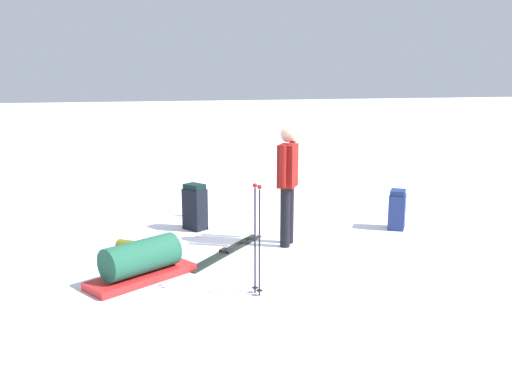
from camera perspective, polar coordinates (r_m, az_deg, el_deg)
The scene contains 10 objects.
ground_plane at distance 8.34m, azimuth 0.00°, elevation -4.70°, with size 80.00×80.00×0.00m, color white.
skier_standing at distance 7.79m, azimuth 3.25°, elevation 1.30°, with size 0.49×0.37×1.70m.
ski_pair_near at distance 7.67m, azimuth -3.05°, elevation -6.15°, with size 1.43×1.31×0.05m.
backpack_large_dark at distance 8.74m, azimuth -6.29°, elevation -1.56°, with size 0.41×0.40×0.73m.
backpack_bright at distance 9.01m, azimuth 14.28°, elevation -1.79°, with size 0.40×0.38×0.63m.
ski_poles_planted_near at distance 8.29m, azimuth 3.27°, elevation 0.54°, with size 0.20×0.11×1.36m.
ski_poles_planted_far at distance 6.07m, azimuth 0.13°, elevation -4.32°, with size 0.16×0.10×1.26m.
gear_sled at distance 6.77m, azimuth -11.72°, elevation -7.04°, with size 1.09×1.37×0.49m.
sleeping_mat_rolled at distance 7.77m, azimuth -12.22°, elevation -5.59°, with size 0.18×0.18×0.55m, color #5E5F16.
thermos_bottle at distance 9.63m, azimuth -7.34°, elevation -1.68°, with size 0.07×0.07×0.26m, color #A9B5C4.
Camera 1 is at (7.74, -1.93, 2.43)m, focal length 38.98 mm.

